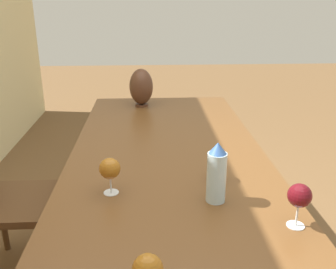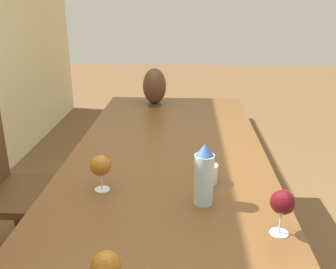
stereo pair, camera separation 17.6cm
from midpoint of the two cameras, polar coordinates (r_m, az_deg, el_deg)
dining_table at (r=1.65m, az=2.71°, el=-8.00°), size 2.49×0.94×0.76m
water_bottle at (r=1.35m, az=9.23°, el=-6.23°), size 0.07×0.07×0.23m
water_tumbler at (r=1.53m, az=9.56°, el=-5.98°), size 0.07×0.07×0.08m
vase at (r=2.56m, az=-0.09°, el=7.31°), size 0.16×0.16×0.26m
wine_glass_0 at (r=1.44m, az=-6.81°, el=-4.88°), size 0.08×0.08×0.14m
wine_glass_1 at (r=1.25m, az=21.03°, el=-9.83°), size 0.08×0.08×0.15m
wine_glass_4 at (r=0.94m, az=-3.88°, el=-19.77°), size 0.07×0.07×0.15m
chair_far at (r=2.21m, az=-20.45°, el=-7.15°), size 0.44×0.44×0.94m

